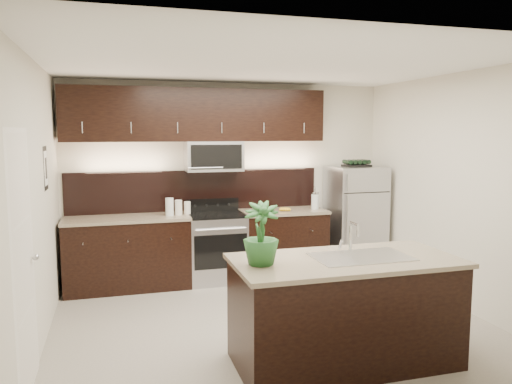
% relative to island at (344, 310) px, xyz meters
% --- Properties ---
extents(ground, '(4.50, 4.50, 0.00)m').
position_rel_island_xyz_m(ground, '(-0.35, 1.01, -0.47)').
color(ground, gray).
rests_on(ground, ground).
extents(room_walls, '(4.52, 4.02, 2.71)m').
position_rel_island_xyz_m(room_walls, '(-0.46, 0.97, 1.22)').
color(room_walls, beige).
rests_on(room_walls, ground).
extents(counter_run, '(3.51, 0.65, 0.94)m').
position_rel_island_xyz_m(counter_run, '(-0.80, 2.70, -0.00)').
color(counter_run, black).
rests_on(counter_run, ground).
extents(upper_fixtures, '(3.49, 0.40, 1.66)m').
position_rel_island_xyz_m(upper_fixtures, '(-0.78, 2.84, 1.67)').
color(upper_fixtures, black).
rests_on(upper_fixtures, counter_run).
extents(island, '(1.96, 0.96, 0.94)m').
position_rel_island_xyz_m(island, '(0.00, 0.00, 0.00)').
color(island, black).
rests_on(island, ground).
extents(sink_faucet, '(0.84, 0.50, 0.28)m').
position_rel_island_xyz_m(sink_faucet, '(0.15, 0.01, 0.48)').
color(sink_faucet, silver).
rests_on(sink_faucet, island).
extents(refrigerator, '(0.74, 0.67, 1.53)m').
position_rel_island_xyz_m(refrigerator, '(1.45, 2.64, 0.29)').
color(refrigerator, '#B2B2B7').
rests_on(refrigerator, ground).
extents(wine_rack, '(0.38, 0.23, 0.09)m').
position_rel_island_xyz_m(wine_rack, '(1.45, 2.64, 1.10)').
color(wine_rack, black).
rests_on(wine_rack, refrigerator).
extents(plant, '(0.35, 0.35, 0.52)m').
position_rel_island_xyz_m(plant, '(-0.76, 0.01, 0.73)').
color(plant, '#215322').
rests_on(plant, island).
extents(canisters, '(0.34, 0.17, 0.23)m').
position_rel_island_xyz_m(canisters, '(-1.13, 2.68, 0.57)').
color(canisters, silver).
rests_on(canisters, counter_run).
extents(french_press, '(0.11, 0.11, 0.32)m').
position_rel_island_xyz_m(french_press, '(0.82, 2.65, 0.59)').
color(french_press, silver).
rests_on(french_press, counter_run).
extents(bananas, '(0.20, 0.18, 0.05)m').
position_rel_island_xyz_m(bananas, '(0.32, 2.62, 0.49)').
color(bananas, gold).
rests_on(bananas, counter_run).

